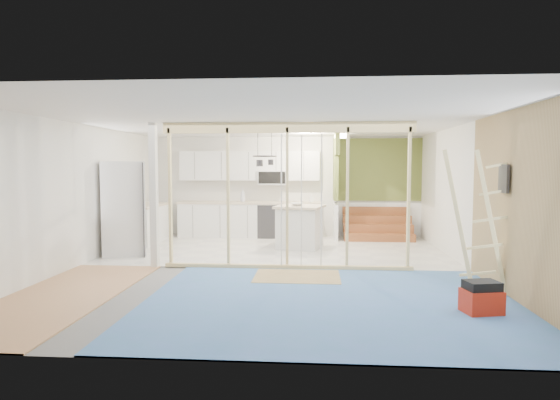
# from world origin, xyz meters

# --- Properties ---
(room) EXTENTS (7.01, 8.01, 2.61)m
(room) POSITION_xyz_m (0.00, 0.00, 1.30)
(room) COLOR slate
(room) RESTS_ON ground
(floor_overlays) EXTENTS (7.00, 8.00, 0.03)m
(floor_overlays) POSITION_xyz_m (0.07, 0.06, 0.01)
(floor_overlays) COLOR silver
(floor_overlays) RESTS_ON room
(stud_frame) EXTENTS (4.66, 0.14, 2.60)m
(stud_frame) POSITION_xyz_m (-0.24, -0.00, 1.59)
(stud_frame) COLOR #EBDA90
(stud_frame) RESTS_ON room
(base_cabinets) EXTENTS (4.45, 2.24, 0.93)m
(base_cabinets) POSITION_xyz_m (-1.61, 3.36, 0.47)
(base_cabinets) COLOR white
(base_cabinets) RESTS_ON room
(upper_cabinets) EXTENTS (3.60, 0.41, 0.85)m
(upper_cabinets) POSITION_xyz_m (-0.84, 3.82, 1.82)
(upper_cabinets) COLOR white
(upper_cabinets) RESTS_ON room
(green_partition) EXTENTS (2.25, 1.51, 2.60)m
(green_partition) POSITION_xyz_m (2.04, 3.66, 0.94)
(green_partition) COLOR olive
(green_partition) RESTS_ON room
(pot_rack) EXTENTS (0.52, 0.52, 0.72)m
(pot_rack) POSITION_xyz_m (-0.31, 1.89, 2.00)
(pot_rack) COLOR black
(pot_rack) RESTS_ON room
(sheathing_panel) EXTENTS (0.02, 4.00, 2.60)m
(sheathing_panel) POSITION_xyz_m (3.48, -2.00, 1.30)
(sheathing_panel) COLOR tan
(sheathing_panel) RESTS_ON room
(electrical_panel) EXTENTS (0.04, 0.30, 0.40)m
(electrical_panel) POSITION_xyz_m (3.43, -1.40, 1.65)
(electrical_panel) COLOR #35353A
(electrical_panel) RESTS_ON room
(ceiling_light) EXTENTS (0.32, 0.32, 0.08)m
(ceiling_light) POSITION_xyz_m (1.40, 3.00, 2.54)
(ceiling_light) COLOR #FFEABF
(ceiling_light) RESTS_ON room
(fridge) EXTENTS (1.08, 1.04, 1.93)m
(fridge) POSITION_xyz_m (-3.11, 1.12, 0.96)
(fridge) COLOR silver
(fridge) RESTS_ON room
(island) EXTENTS (1.18, 1.18, 0.97)m
(island) POSITION_xyz_m (0.46, 2.14, 0.48)
(island) COLOR silver
(island) RESTS_ON room
(bowl) EXTENTS (0.32, 0.32, 0.07)m
(bowl) POSITION_xyz_m (0.39, 2.03, 1.00)
(bowl) COLOR beige
(bowl) RESTS_ON island
(soap_bottle_a) EXTENTS (0.13, 0.13, 0.33)m
(soap_bottle_a) POSITION_xyz_m (-1.07, 3.71, 1.10)
(soap_bottle_a) COLOR silver
(soap_bottle_a) RESTS_ON base_cabinets
(soap_bottle_b) EXTENTS (0.11, 0.11, 0.19)m
(soap_bottle_b) POSITION_xyz_m (0.70, 3.74, 1.03)
(soap_bottle_b) COLOR white
(soap_bottle_b) RESTS_ON base_cabinets
(toolbox) EXTENTS (0.50, 0.42, 0.42)m
(toolbox) POSITION_xyz_m (2.84, -2.36, 0.20)
(toolbox) COLOR #AE2110
(toolbox) RESTS_ON room
(ladder) EXTENTS (1.08, 0.23, 2.05)m
(ladder) POSITION_xyz_m (3.13, -1.34, 1.05)
(ladder) COLOR beige
(ladder) RESTS_ON room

